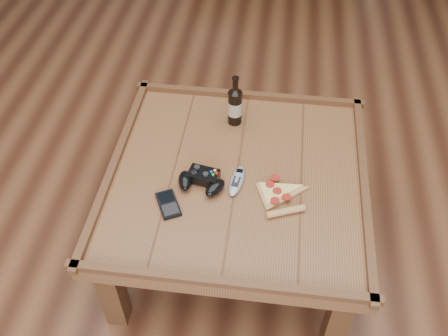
# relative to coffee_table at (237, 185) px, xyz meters

# --- Properties ---
(ground) EXTENTS (6.00, 6.00, 0.00)m
(ground) POSITION_rel_coffee_table_xyz_m (0.00, 0.00, -0.39)
(ground) COLOR #402012
(ground) RESTS_ON ground
(coffee_table) EXTENTS (1.03, 1.03, 0.48)m
(coffee_table) POSITION_rel_coffee_table_xyz_m (0.00, 0.00, 0.00)
(coffee_table) COLOR #553518
(coffee_table) RESTS_ON ground
(beer_bottle) EXTENTS (0.06, 0.06, 0.23)m
(beer_bottle) POSITION_rel_coffee_table_xyz_m (-0.04, 0.31, 0.15)
(beer_bottle) COLOR black
(beer_bottle) RESTS_ON coffee_table
(game_controller) EXTENTS (0.20, 0.15, 0.05)m
(game_controller) POSITION_rel_coffee_table_xyz_m (-0.13, -0.07, 0.08)
(game_controller) COLOR black
(game_controller) RESTS_ON coffee_table
(pizza_slice) EXTENTS (0.24, 0.30, 0.03)m
(pizza_slice) POSITION_rel_coffee_table_xyz_m (0.16, -0.09, 0.07)
(pizza_slice) COLOR tan
(pizza_slice) RESTS_ON coffee_table
(smartphone) EXTENTS (0.12, 0.14, 0.02)m
(smartphone) POSITION_rel_coffee_table_xyz_m (-0.23, -0.19, 0.07)
(smartphone) COLOR black
(smartphone) RESTS_ON coffee_table
(remote_control) EXTENTS (0.07, 0.16, 0.02)m
(remote_control) POSITION_rel_coffee_table_xyz_m (0.00, -0.04, 0.07)
(remote_control) COLOR gray
(remote_control) RESTS_ON coffee_table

